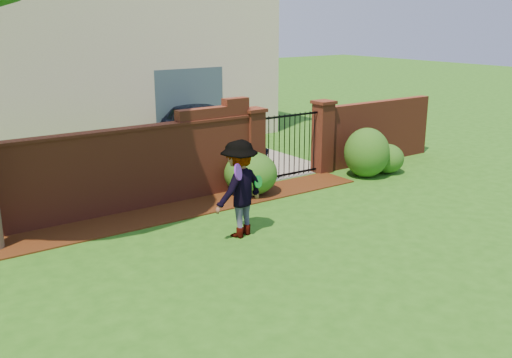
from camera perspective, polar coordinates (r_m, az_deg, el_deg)
ground at (r=9.55m, az=1.86°, el=-8.56°), size 80.00×80.00×0.01m
mulch_bed at (r=11.79m, az=-11.80°, el=-3.97°), size 11.10×1.08×0.03m
brick_wall at (r=11.77m, az=-18.07°, el=0.19°), size 8.70×0.31×2.16m
brick_wall_return at (r=16.43m, az=11.83°, el=4.61°), size 4.00×0.25×1.70m
pillar_left at (r=13.67m, az=-0.26°, el=3.19°), size 0.50×0.50×1.88m
pillar_right at (r=15.02m, az=6.62°, el=4.23°), size 0.50×0.50×1.88m
iron_gate at (r=14.34m, az=3.33°, el=3.34°), size 1.78×0.03×1.60m
driveway at (r=17.74m, az=-4.83°, el=2.91°), size 3.20×8.00×0.01m
house at (r=19.94m, az=-17.49°, el=12.83°), size 12.40×6.40×6.30m
car at (r=16.57m, az=-4.40°, el=4.69°), size 2.11×4.61×1.53m
shrub_left at (r=13.08m, az=-0.53°, el=0.55°), size 1.22×1.22×1.00m
shrub_middle at (r=14.81m, az=10.90°, el=2.59°), size 1.14×1.14×1.26m
shrub_right at (r=15.34m, az=12.86°, el=1.98°), size 0.86×0.86×0.76m
man at (r=10.48m, az=-1.51°, el=-1.01°), size 1.31×0.97×1.81m
frisbee_purple at (r=10.04m, az=-1.77°, el=0.70°), size 0.29×0.25×0.30m
frisbee_green at (r=10.68m, az=0.22°, el=-0.26°), size 0.24×0.13×0.24m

